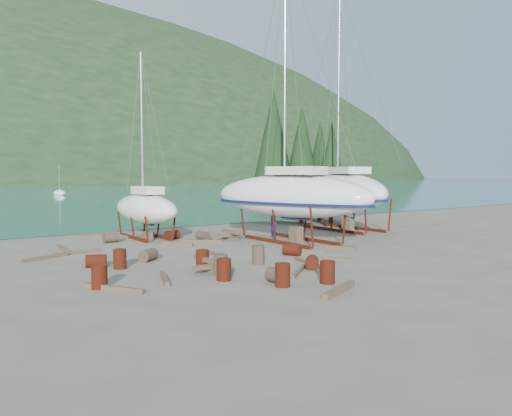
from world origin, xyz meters
TOP-DOWN VIEW (x-y plane):
  - ground at (0.00, 0.00)m, footprint 600.00×600.00m
  - far_house_right at (30.00, 190.00)m, footprint 6.60×5.60m
  - cypress_near_right at (12.50, 12.00)m, footprint 3.60×3.60m
  - cypress_mid_right at (14.00, 10.00)m, footprint 3.06×3.06m
  - cypress_back_left at (11.00, 14.00)m, footprint 4.14×4.14m
  - cypress_far_right at (15.50, 13.00)m, footprint 3.24×3.24m
  - moored_boat_mid at (10.00, 80.00)m, footprint 2.00×5.00m
  - large_sailboat_near at (4.34, 3.67)m, footprint 6.23×11.77m
  - large_sailboat_far at (11.61, 6.31)m, footprint 6.64×11.71m
  - small_sailboat_shore at (-2.26, 10.40)m, footprint 2.64×7.59m
  - worker at (4.33, 5.33)m, footprint 0.40×0.60m
  - drum_0 at (-9.39, -1.92)m, footprint 0.58×0.58m
  - drum_1 at (-3.51, -5.02)m, footprint 0.60×0.89m
  - drum_2 at (-8.14, 2.32)m, footprint 1.04×0.88m
  - drum_4 at (-1.10, 8.95)m, footprint 0.95×0.70m
  - drum_6 at (1.11, -0.38)m, footprint 0.89×1.04m
  - drum_7 at (-1.97, -6.20)m, footprint 0.58×0.58m
  - drum_8 at (-7.39, 1.34)m, footprint 0.58×0.58m
  - drum_9 at (-4.79, 9.82)m, footprint 0.88×0.58m
  - drum_10 at (-4.94, -3.43)m, footprint 0.58×0.58m
  - drum_11 at (0.29, 7.40)m, footprint 0.69×0.95m
  - drum_12 at (-0.45, -3.64)m, footprint 1.02×1.04m
  - drum_13 at (-3.73, -5.63)m, footprint 0.58×0.58m
  - drum_14 at (-4.53, -1.01)m, footprint 0.58×0.58m
  - drum_15 at (-5.57, 2.42)m, footprint 1.05×0.97m
  - drum_16 at (-4.52, -2.50)m, footprint 0.58×0.58m
  - drum_17 at (-1.72, -1.31)m, footprint 0.58×0.58m
  - timber_0 at (-3.21, 11.59)m, footprint 0.70×2.45m
  - timber_1 at (4.55, -0.38)m, footprint 0.88×1.82m
  - timber_2 at (-8.03, 8.21)m, footprint 0.31×2.61m
  - timber_3 at (-1.53, -3.98)m, footprint 2.14×1.78m
  - timber_4 at (-2.72, 2.08)m, footprint 1.62×0.81m
  - timber_5 at (0.05, -3.00)m, footprint 0.88×3.01m
  - timber_6 at (-0.84, 9.97)m, footprint 1.04×1.93m
  - timber_7 at (1.71, -2.88)m, footprint 1.31×1.62m
  - timber_8 at (-2.04, 6.29)m, footprint 1.27×1.73m
  - timber_9 at (-4.18, 14.00)m, footprint 2.65×0.45m
  - timber_10 at (-0.23, 6.57)m, footprint 2.01×1.79m
  - timber_12 at (-6.84, -2.04)m, footprint 0.93×2.17m
  - timber_14 at (-9.10, -2.58)m, footprint 1.49×2.33m
  - timber_15 at (-7.73, 6.67)m, footprint 2.50×0.47m
  - timber_16 at (-2.70, -7.56)m, footprint 2.44×1.21m
  - timber_17 at (-9.48, 5.92)m, footprint 2.41×1.05m
  - timber_pile_fore at (-4.57, -1.92)m, footprint 1.80×1.80m
  - timber_pile_aft at (1.85, 6.65)m, footprint 1.80×1.80m

SIDE VIEW (x-z plane):
  - ground at x=0.00m, z-range 0.00..0.00m
  - timber_0 at x=-3.21m, z-range 0.00..0.14m
  - timber_15 at x=-7.73m, z-range 0.00..0.15m
  - timber_3 at x=-1.53m, z-range 0.00..0.15m
  - timber_9 at x=-4.18m, z-range 0.00..0.15m
  - timber_5 at x=0.05m, z-range 0.00..0.16m
  - timber_17 at x=-9.48m, z-range 0.00..0.16m
  - timber_10 at x=-0.23m, z-range 0.00..0.16m
  - timber_12 at x=-6.84m, z-range 0.00..0.17m
  - timber_4 at x=-2.72m, z-range 0.00..0.17m
  - timber_7 at x=1.71m, z-range 0.00..0.17m
  - timber_14 at x=-9.10m, z-range 0.00..0.18m
  - timber_2 at x=-8.03m, z-range 0.00..0.19m
  - timber_8 at x=-2.04m, z-range 0.00..0.19m
  - timber_6 at x=-0.84m, z-range 0.00..0.19m
  - timber_1 at x=4.55m, z-range 0.00..0.19m
  - timber_16 at x=-2.70m, z-range 0.00..0.23m
  - drum_1 at x=-3.51m, z-range 0.00..0.58m
  - drum_2 at x=-8.14m, z-range 0.00..0.58m
  - drum_4 at x=-1.10m, z-range 0.00..0.58m
  - drum_6 at x=1.11m, z-range 0.00..0.58m
  - drum_9 at x=-4.79m, z-range 0.00..0.58m
  - drum_11 at x=0.29m, z-range 0.00..0.58m
  - drum_12 at x=-0.45m, z-range 0.00..0.58m
  - drum_15 at x=-5.57m, z-range 0.00..0.58m
  - timber_pile_fore at x=-4.57m, z-range 0.00..0.60m
  - timber_pile_aft at x=1.85m, z-range 0.00..0.60m
  - moored_boat_mid at x=10.00m, z-range -2.64..3.41m
  - drum_0 at x=-9.39m, z-range 0.00..0.88m
  - drum_7 at x=-1.97m, z-range 0.00..0.88m
  - drum_8 at x=-7.39m, z-range 0.00..0.88m
  - drum_10 at x=-4.94m, z-range 0.00..0.88m
  - drum_13 at x=-3.73m, z-range 0.00..0.88m
  - drum_14 at x=-4.53m, z-range 0.00..0.88m
  - drum_16 at x=-4.52m, z-range 0.00..0.88m
  - drum_17 at x=-1.72m, z-range 0.00..0.88m
  - worker at x=4.33m, z-range 0.00..1.63m
  - small_sailboat_shore at x=-2.26m, z-range -4.02..7.98m
  - large_sailboat_near at x=4.34m, z-range -6.03..11.77m
  - large_sailboat_far at x=11.61m, z-range -5.99..11.80m
  - far_house_right at x=30.00m, z-range 0.12..5.72m
  - cypress_mid_right at x=14.00m, z-range 0.67..9.17m
  - cypress_far_right at x=15.50m, z-range 0.71..9.71m
  - cypress_near_right at x=12.50m, z-range 0.79..10.79m
  - cypress_back_left at x=11.00m, z-range 0.91..12.41m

